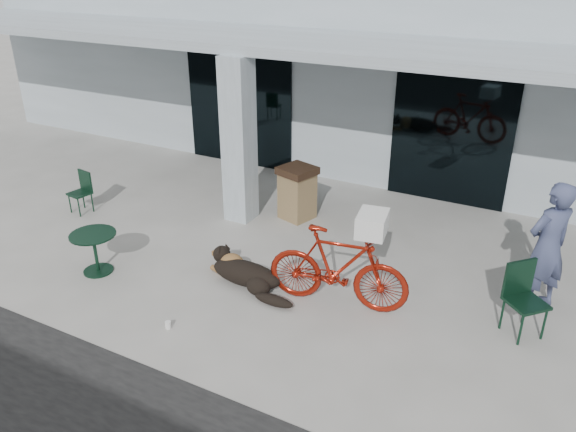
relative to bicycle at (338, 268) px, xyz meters
The scene contains 15 objects.
ground 1.54m from the bicycle, 163.55° to the right, with size 80.00×80.00×0.00m, color #ABA8A2.
building 8.37m from the bicycle, 99.50° to the left, with size 22.00×7.00×4.50m, color #B2BFC9.
storefront_glass_left 6.50m from the bicycle, 134.84° to the left, with size 2.80×0.06×2.70m, color black.
storefront_glass_right 4.66m from the bicycle, 84.45° to the left, with size 2.40×0.06×2.70m, color black.
column 3.56m from the bicycle, 146.36° to the left, with size 0.50×0.50×3.12m, color #B2BFC9.
overhang 4.33m from the bicycle, 112.95° to the left, with size 22.00×2.80×0.18m, color #B2BFC9.
bicycle is the anchor object (origin of this frame).
laundry_basket 0.90m from the bicycle, ahead, with size 0.52×0.39×0.31m, color white.
dog 1.52m from the bicycle, behind, with size 1.37×0.46×0.46m, color black, non-canonical shape.
cup_near_dog 2.53m from the bicycle, 138.26° to the right, with size 0.08×0.08×0.10m, color white.
cafe_table_near 3.95m from the bicycle, 165.91° to the right, with size 0.73×0.73×0.69m, color #113120, non-canonical shape.
cafe_chair_near 5.85m from the bicycle, behind, with size 0.38×0.41×0.84m, color #113120, non-canonical shape.
cafe_chair_far_a 2.57m from the bicycle, 11.83° to the left, with size 0.47×0.51×1.04m, color #113120, non-canonical shape.
person 2.97m from the bicycle, 27.74° to the left, with size 0.71×0.47×1.95m, color #40476C.
trash_receptacle 3.05m from the bicycle, 128.15° to the left, with size 0.62×0.62×1.05m, color olive, non-canonical shape.
Camera 1 is at (3.99, -6.11, 4.75)m, focal length 35.00 mm.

